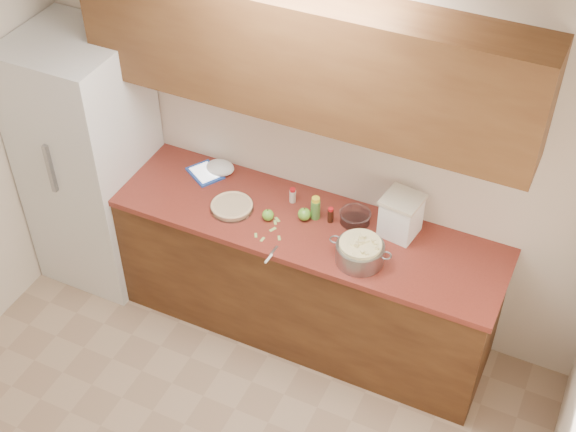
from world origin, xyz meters
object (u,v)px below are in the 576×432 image
at_px(pie, 232,207).
at_px(tablet, 205,173).
at_px(colander, 360,252).
at_px(flour_canister, 401,215).

xyz_separation_m(pie, tablet, (-0.32, 0.23, -0.01)).
height_order(colander, tablet, colander).
bearing_deg(pie, colander, -5.41).
distance_m(pie, tablet, 0.39).
bearing_deg(colander, pie, 174.59).
xyz_separation_m(colander, flour_canister, (0.13, 0.32, 0.07)).
distance_m(flour_canister, tablet, 1.32).
height_order(colander, flour_canister, flour_canister).
bearing_deg(flour_canister, tablet, -179.55).
bearing_deg(pie, tablet, 144.39).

